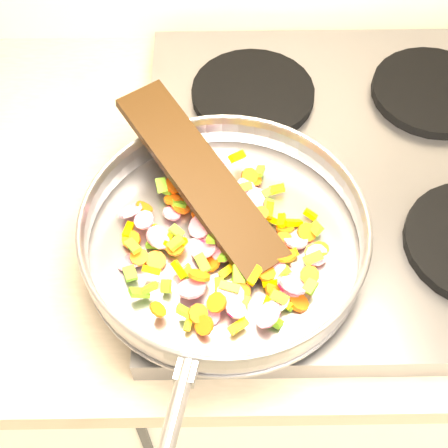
{
  "coord_description": "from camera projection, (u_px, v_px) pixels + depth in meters",
  "views": [
    {
      "loc": [
        -0.9,
        1.09,
        1.63
      ],
      "look_at": [
        -0.89,
        1.52,
        1.0
      ],
      "focal_mm": 50.0,
      "sensor_mm": 36.0,
      "label": 1
    }
  ],
  "objects": [
    {
      "name": "vegetable_heap",
      "position": [
        226.0,
        244.0,
        0.77
      ],
      "size": [
        0.27,
        0.28,
        0.05
      ],
      "color": "#63AB1D",
      "rests_on": "saute_pan"
    },
    {
      "name": "grate_bl",
      "position": [
        253.0,
        93.0,
        0.96
      ],
      "size": [
        0.19,
        0.19,
        0.02
      ],
      "primitive_type": "cylinder",
      "color": "black",
      "rests_on": "cooktop"
    },
    {
      "name": "saute_pan",
      "position": [
        224.0,
        234.0,
        0.77
      ],
      "size": [
        0.4,
        0.56,
        0.06
      ],
      "rotation": [
        0.0,
        0.0,
        -0.23
      ],
      "color": "#9E9EA5",
      "rests_on": "grate_fl"
    },
    {
      "name": "grate_fl",
      "position": [
        262.0,
        246.0,
        0.8
      ],
      "size": [
        0.19,
        0.19,
        0.02
      ],
      "primitive_type": "cylinder",
      "color": "black",
      "rests_on": "cooktop"
    },
    {
      "name": "grate_br",
      "position": [
        433.0,
        92.0,
        0.97
      ],
      "size": [
        0.19,
        0.19,
        0.02
      ],
      "primitive_type": "cylinder",
      "color": "black",
      "rests_on": "cooktop"
    },
    {
      "name": "cooktop",
      "position": [
        352.0,
        174.0,
        0.91
      ],
      "size": [
        0.6,
        0.6,
        0.04
      ],
      "primitive_type": "cube",
      "color": "#939399",
      "rests_on": "counter_top"
    },
    {
      "name": "wooden_spatula",
      "position": [
        200.0,
        176.0,
        0.79
      ],
      "size": [
        0.22,
        0.28,
        0.08
      ],
      "primitive_type": "cube",
      "rotation": [
        0.0,
        -0.21,
        2.18
      ],
      "color": "black",
      "rests_on": "saute_pan"
    }
  ]
}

